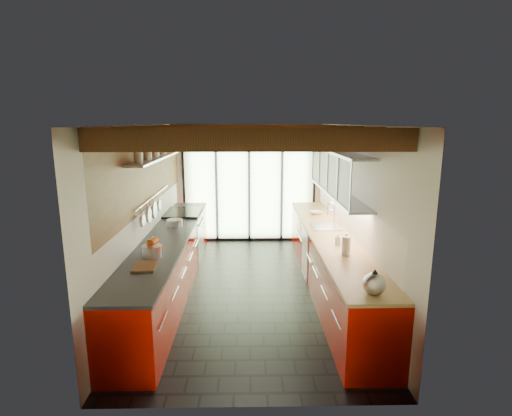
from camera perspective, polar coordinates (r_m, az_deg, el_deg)
The scene contains 18 objects.
ground at distance 6.60m, azimuth -0.90°, elevation -11.42°, with size 5.50×5.50×0.00m, color black.
room_shell at distance 6.12m, azimuth -0.95°, elevation 2.90°, with size 5.50×5.50×5.50m.
ceiling_beams at distance 6.43m, azimuth -0.99°, elevation 10.58°, with size 3.14×5.06×4.90m.
glass_door at distance 8.79m, azimuth -0.99°, elevation 5.77°, with size 2.95×0.10×2.90m.
left_counter at distance 6.55m, azimuth -12.24°, elevation -7.56°, with size 0.68×5.00×0.92m.
range_stove at distance 7.91m, azimuth -10.25°, elevation -3.96°, with size 0.66×0.90×0.97m.
right_counter at distance 6.55m, azimuth 10.39°, elevation -7.46°, with size 0.68×5.00×0.92m.
sink_assembly at distance 6.79m, azimuth 10.01°, elevation -2.35°, with size 0.45×0.52×0.43m.
upper_cabinets_right at distance 6.55m, azimuth 11.69°, elevation 4.99°, with size 0.34×3.00×3.00m.
left_wall_fixtures at distance 6.40m, azimuth -14.25°, elevation 4.98°, with size 0.28×2.60×0.96m.
stand_mixer at distance 5.45m, azimuth -14.44°, elevation -5.57°, with size 0.20×0.29×0.24m.
pot_large at distance 5.37m, azimuth -14.65°, elevation -6.03°, with size 0.25×0.25×0.16m, color silver.
pot_small at distance 6.92m, azimuth -11.53°, elevation -2.03°, with size 0.27×0.27×0.10m, color silver.
cutting_board at distance 5.05m, azimuth -15.60°, elevation -8.03°, with size 0.26×0.37×0.03m, color brown.
kettle at distance 4.31m, azimuth 16.55°, elevation -10.15°, with size 0.26×0.31×0.28m.
paper_towel at distance 5.40m, azimuth 12.75°, elevation -5.32°, with size 0.13×0.13×0.30m.
soap_bottle at distance 5.85m, azimuth 11.66°, elevation -4.33°, with size 0.08×0.08×0.17m, color silver.
bowl at distance 7.69m, azimuth 8.55°, elevation -0.67°, with size 0.23×0.23×0.06m, color silver.
Camera 1 is at (-0.01, -6.04, 2.64)m, focal length 28.00 mm.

